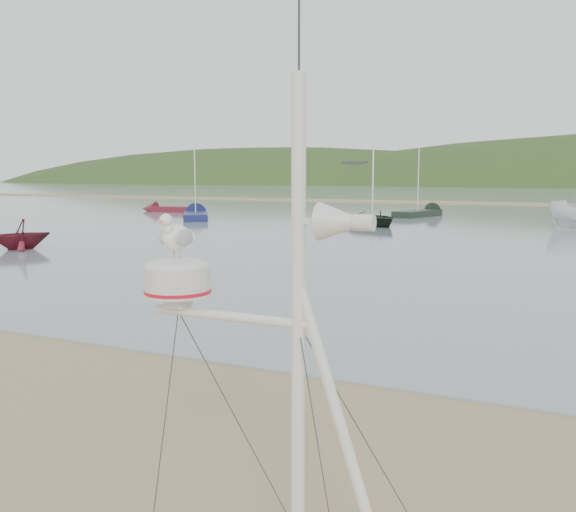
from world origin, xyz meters
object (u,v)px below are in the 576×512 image
at_px(dinghy_red_far, 162,209).
at_px(boat_dark, 373,189).
at_px(boat_red, 19,221).
at_px(sailboat_dark_mid, 428,212).
at_px(mast_rig, 288,478).
at_px(sailboat_blue_near, 196,214).

bearing_deg(dinghy_red_far, boat_dark, -17.25).
xyz_separation_m(boat_red, sailboat_dark_mid, (11.93, 30.87, -1.04)).
distance_m(mast_rig, dinghy_red_far, 52.97).
height_order(boat_dark, dinghy_red_far, boat_dark).
height_order(boat_dark, boat_red, boat_dark).
xyz_separation_m(boat_dark, dinghy_red_far, (-22.04, 6.85, -2.15)).
relative_size(boat_dark, dinghy_red_far, 0.87).
height_order(mast_rig, sailboat_dark_mid, sailboat_dark_mid).
bearing_deg(sailboat_dark_mid, dinghy_red_far, -168.41).
relative_size(dinghy_red_far, sailboat_blue_near, 0.78).
bearing_deg(sailboat_blue_near, mast_rig, -55.84).
xyz_separation_m(boat_dark, boat_red, (-10.64, -19.24, -1.10)).
relative_size(mast_rig, boat_dark, 1.03).
bearing_deg(sailboat_dark_mid, mast_rig, -79.38).
xyz_separation_m(boat_dark, sailboat_dark_mid, (1.29, 11.63, -2.14)).
bearing_deg(dinghy_red_far, boat_red, -66.38).
height_order(sailboat_blue_near, sailboat_dark_mid, sailboat_blue_near).
xyz_separation_m(boat_red, sailboat_blue_near, (-4.28, 20.83, -1.04)).
relative_size(boat_red, sailboat_dark_mid, 0.37).
bearing_deg(sailboat_blue_near, boat_red, -78.39).
relative_size(boat_dark, boat_red, 1.85).
bearing_deg(boat_red, sailboat_dark_mid, 96.29).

